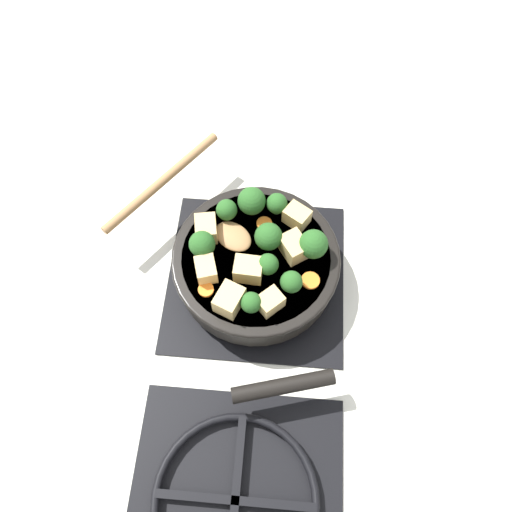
# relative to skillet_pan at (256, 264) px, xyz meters

# --- Properties ---
(ground_plane) EXTENTS (2.40, 2.40, 0.00)m
(ground_plane) POSITION_rel_skillet_pan_xyz_m (0.00, -0.00, -0.06)
(ground_plane) COLOR silver
(front_burner_grate) EXTENTS (0.31, 0.31, 0.03)m
(front_burner_grate) POSITION_rel_skillet_pan_xyz_m (0.00, -0.00, -0.05)
(front_burner_grate) COLOR black
(front_burner_grate) RESTS_ON ground_plane
(rear_burner_grate) EXTENTS (0.31, 0.31, 0.03)m
(rear_burner_grate) POSITION_rel_skillet_pan_xyz_m (0.00, 0.36, -0.05)
(rear_burner_grate) COLOR black
(rear_burner_grate) RESTS_ON ground_plane
(skillet_pan) EXTENTS (0.28, 0.38, 0.06)m
(skillet_pan) POSITION_rel_skillet_pan_xyz_m (0.00, 0.00, 0.00)
(skillet_pan) COLOR black
(skillet_pan) RESTS_ON front_burner_grate
(wooden_spoon) EXTENTS (0.26, 0.25, 0.02)m
(wooden_spoon) POSITION_rel_skillet_pan_xyz_m (0.12, -0.09, 0.03)
(wooden_spoon) COLOR #A87A4C
(wooden_spoon) RESTS_ON skillet_pan
(tofu_cube_center_large) EXTENTS (0.05, 0.05, 0.03)m
(tofu_cube_center_large) POSITION_rel_skillet_pan_xyz_m (-0.03, 0.08, 0.04)
(tofu_cube_center_large) COLOR #DBB770
(tofu_cube_center_large) RESTS_ON skillet_pan
(tofu_cube_near_handle) EXTENTS (0.05, 0.06, 0.04)m
(tofu_cube_near_handle) POSITION_rel_skillet_pan_xyz_m (-0.06, -0.01, 0.04)
(tofu_cube_near_handle) COLOR #DBB770
(tofu_cube_near_handle) RESTS_ON skillet_pan
(tofu_cube_east_chunk) EXTENTS (0.05, 0.05, 0.03)m
(tofu_cube_east_chunk) POSITION_rel_skillet_pan_xyz_m (-0.06, -0.07, 0.04)
(tofu_cube_east_chunk) COLOR #DBB770
(tofu_cube_east_chunk) RESTS_ON skillet_pan
(tofu_cube_west_chunk) EXTENTS (0.04, 0.05, 0.03)m
(tofu_cube_west_chunk) POSITION_rel_skillet_pan_xyz_m (0.09, -0.04, 0.04)
(tofu_cube_west_chunk) COLOR #DBB770
(tofu_cube_west_chunk) RESTS_ON skillet_pan
(tofu_cube_back_piece) EXTENTS (0.05, 0.06, 0.04)m
(tofu_cube_back_piece) POSITION_rel_skillet_pan_xyz_m (0.03, 0.09, 0.04)
(tofu_cube_back_piece) COLOR #DBB770
(tofu_cube_back_piece) RESTS_ON skillet_pan
(tofu_cube_front_piece) EXTENTS (0.04, 0.05, 0.03)m
(tofu_cube_front_piece) POSITION_rel_skillet_pan_xyz_m (0.08, 0.04, 0.04)
(tofu_cube_front_piece) COLOR #DBB770
(tofu_cube_front_piece) RESTS_ON skillet_pan
(tofu_cube_mid_small) EXTENTS (0.05, 0.04, 0.04)m
(tofu_cube_mid_small) POSITION_rel_skillet_pan_xyz_m (0.01, 0.03, 0.04)
(tofu_cube_mid_small) COLOR #DBB770
(tofu_cube_mid_small) RESTS_ON skillet_pan
(broccoli_floret_near_spoon) EXTENTS (0.04, 0.04, 0.04)m
(broccoli_floret_near_spoon) POSITION_rel_skillet_pan_xyz_m (-0.06, 0.05, 0.05)
(broccoli_floret_near_spoon) COLOR #709956
(broccoli_floret_near_spoon) RESTS_ON skillet_pan
(broccoli_floret_center_top) EXTENTS (0.03, 0.03, 0.04)m
(broccoli_floret_center_top) POSITION_rel_skillet_pan_xyz_m (0.00, 0.09, 0.05)
(broccoli_floret_center_top) COLOR #709956
(broccoli_floret_center_top) RESTS_ON skillet_pan
(broccoli_floret_east_rim) EXTENTS (0.04, 0.04, 0.04)m
(broccoli_floret_east_rim) POSITION_rel_skillet_pan_xyz_m (-0.03, -0.09, 0.05)
(broccoli_floret_east_rim) COLOR #709956
(broccoli_floret_east_rim) RESTS_ON skillet_pan
(broccoli_floret_west_rim) EXTENTS (0.05, 0.05, 0.05)m
(broccoli_floret_west_rim) POSITION_rel_skillet_pan_xyz_m (-0.09, -0.02, 0.05)
(broccoli_floret_west_rim) COLOR #709956
(broccoli_floret_west_rim) RESTS_ON skillet_pan
(broccoli_floret_north_edge) EXTENTS (0.04, 0.04, 0.05)m
(broccoli_floret_north_edge) POSITION_rel_skillet_pan_xyz_m (0.09, -0.00, 0.05)
(broccoli_floret_north_edge) COLOR #709956
(broccoli_floret_north_edge) RESTS_ON skillet_pan
(broccoli_floret_south_cluster) EXTENTS (0.05, 0.05, 0.05)m
(broccoli_floret_south_cluster) POSITION_rel_skillet_pan_xyz_m (0.02, -0.09, 0.05)
(broccoli_floret_south_cluster) COLOR #709956
(broccoli_floret_south_cluster) RESTS_ON skillet_pan
(broccoli_floret_mid_floret) EXTENTS (0.05, 0.05, 0.05)m
(broccoli_floret_mid_floret) POSITION_rel_skillet_pan_xyz_m (-0.02, -0.02, 0.05)
(broccoli_floret_mid_floret) COLOR #709956
(broccoli_floret_mid_floret) RESTS_ON skillet_pan
(broccoli_floret_small_inner) EXTENTS (0.03, 0.03, 0.04)m
(broccoli_floret_small_inner) POSITION_rel_skillet_pan_xyz_m (-0.02, 0.02, 0.05)
(broccoli_floret_small_inner) COLOR #709956
(broccoli_floret_small_inner) RESTS_ON skillet_pan
(broccoli_floret_tall_stem) EXTENTS (0.04, 0.04, 0.04)m
(broccoli_floret_tall_stem) POSITION_rel_skillet_pan_xyz_m (0.06, -0.07, 0.05)
(broccoli_floret_tall_stem) COLOR #709956
(broccoli_floret_tall_stem) RESTS_ON skillet_pan
(carrot_slice_orange_thin) EXTENTS (0.02, 0.02, 0.01)m
(carrot_slice_orange_thin) POSITION_rel_skillet_pan_xyz_m (0.07, 0.06, 0.03)
(carrot_slice_orange_thin) COLOR orange
(carrot_slice_orange_thin) RESTS_ON skillet_pan
(carrot_slice_near_center) EXTENTS (0.03, 0.03, 0.01)m
(carrot_slice_near_center) POSITION_rel_skillet_pan_xyz_m (-0.01, -0.06, 0.03)
(carrot_slice_near_center) COLOR orange
(carrot_slice_near_center) RESTS_ON skillet_pan
(carrot_slice_edge_slice) EXTENTS (0.03, 0.03, 0.01)m
(carrot_slice_edge_slice) POSITION_rel_skillet_pan_xyz_m (-0.09, 0.04, 0.03)
(carrot_slice_edge_slice) COLOR orange
(carrot_slice_edge_slice) RESTS_ON skillet_pan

